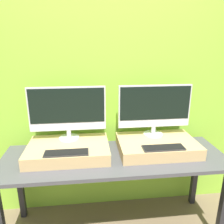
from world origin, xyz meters
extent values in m
cube|color=#8CC638|center=(0.00, 0.68, 1.30)|extent=(8.00, 0.04, 2.60)
cube|color=#47474C|center=(0.00, 0.31, 0.73)|extent=(1.88, 0.61, 0.03)
cube|color=#232328|center=(0.88, 0.06, 0.36)|extent=(0.05, 0.05, 0.72)
cube|color=#232328|center=(-0.88, 0.55, 0.36)|extent=(0.05, 0.05, 0.72)
cube|color=#232328|center=(0.88, 0.55, 0.36)|extent=(0.05, 0.05, 0.72)
cube|color=tan|center=(-0.38, 0.37, 0.80)|extent=(0.67, 0.45, 0.10)
cylinder|color=silver|center=(-0.38, 0.49, 0.85)|extent=(0.18, 0.18, 0.01)
cylinder|color=silver|center=(-0.38, 0.49, 0.89)|extent=(0.04, 0.04, 0.07)
cube|color=silver|center=(-0.38, 0.49, 1.12)|extent=(0.65, 0.02, 0.38)
cube|color=black|center=(-0.38, 0.48, 1.15)|extent=(0.63, 0.00, 0.30)
cube|color=silver|center=(-0.38, 0.48, 0.96)|extent=(0.65, 0.00, 0.06)
cube|color=#2D2D2D|center=(-0.38, 0.21, 0.85)|extent=(0.34, 0.11, 0.01)
cube|color=black|center=(-0.38, 0.21, 0.86)|extent=(0.33, 0.10, 0.00)
cube|color=tan|center=(0.38, 0.37, 0.80)|extent=(0.67, 0.45, 0.10)
cylinder|color=silver|center=(0.38, 0.49, 0.85)|extent=(0.18, 0.18, 0.01)
cylinder|color=silver|center=(0.38, 0.49, 0.89)|extent=(0.04, 0.04, 0.07)
cube|color=silver|center=(0.38, 0.49, 1.12)|extent=(0.65, 0.02, 0.38)
cube|color=black|center=(0.38, 0.48, 1.15)|extent=(0.63, 0.00, 0.30)
cube|color=silver|center=(0.38, 0.48, 0.96)|extent=(0.65, 0.00, 0.06)
cube|color=#2D2D2D|center=(0.38, 0.21, 0.85)|extent=(0.34, 0.11, 0.01)
cube|color=black|center=(0.38, 0.21, 0.86)|extent=(0.33, 0.10, 0.00)
camera|label=1|loc=(-0.21, -1.32, 1.64)|focal=35.00mm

